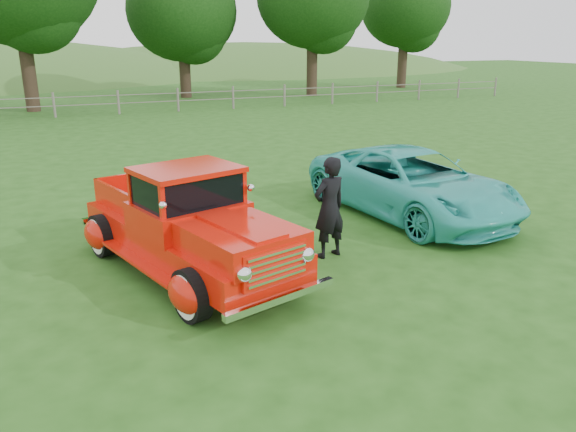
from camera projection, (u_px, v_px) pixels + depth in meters
name	position (u px, v px, depth m)	size (l,w,h in m)	color
ground	(285.00, 282.00, 8.91)	(140.00, 140.00, 0.00)	#1F4913
distant_hills	(44.00, 117.00, 61.10)	(116.00, 60.00, 18.00)	#326224
fence_line	(118.00, 102.00, 28.08)	(48.00, 0.12, 1.20)	#6D665C
tree_near_east	(182.00, 11.00, 34.65)	(6.80, 6.80, 8.33)	black
tree_far_east	(406.00, 7.00, 41.57)	(6.60, 6.60, 8.86)	black
red_pickup	(188.00, 226.00, 9.07)	(3.23, 5.28, 1.78)	black
teal_sedan	(412.00, 183.00, 12.07)	(2.36, 5.12, 1.42)	#2DB7AC
man	(329.00, 208.00, 9.69)	(0.65, 0.43, 1.79)	black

